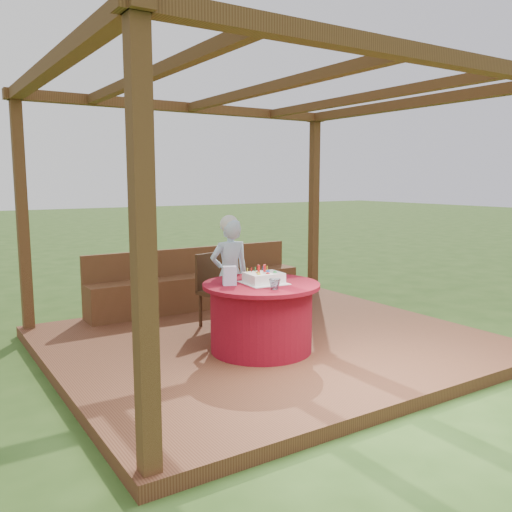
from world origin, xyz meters
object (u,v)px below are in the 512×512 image
Objects in this scene: elderly_woman at (230,272)px; gift_bag at (230,276)px; drinking_glass at (275,284)px; chair at (216,286)px; bench at (197,288)px; table at (261,316)px; birthday_cake at (264,278)px.

elderly_woman is 0.90m from gift_bag.
chair is at bearing 84.76° from drinking_glass.
bench is at bearing 95.13° from gift_bag.
birthday_cake is at bearing -28.63° from table.
elderly_woman reaches higher than bench.
gift_bag reaches higher than table.
gift_bag is at bearing -111.12° from chair.
elderly_woman is at bearing 82.67° from gift_bag.
birthday_cake is (-0.28, -2.04, 0.48)m from bench.
gift_bag is (-0.45, -0.78, 0.12)m from elderly_woman.
birthday_cake reaches higher than drinking_glass.
elderly_woman reaches higher than birthday_cake.
birthday_cake is at bearing 74.91° from drinking_glass.
table is (-0.30, -2.03, 0.09)m from bench.
elderly_woman is at bearing -98.15° from bench.
birthday_cake is 3.93× the size of drinking_glass.
table is 0.54m from gift_bag.
chair is at bearing -103.74° from bench.
elderly_woman is (0.13, 0.86, 0.32)m from table.
table is at bearing -98.75° from elderly_woman.
table is at bearing -98.41° from bench.
bench is at bearing 81.59° from table.
birthday_cake reaches higher than table.
drinking_glass is at bearing -98.71° from bench.
bench is 1.00m from chair.
drinking_glass is at bearing -95.24° from chair.
chair reaches higher than bench.
gift_bag is at bearing -107.59° from bench.
table is 1.09m from chair.
chair reaches higher than table.
bench is 2.26× the size of elderly_woman.
chair is (-0.23, -0.95, 0.21)m from bench.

